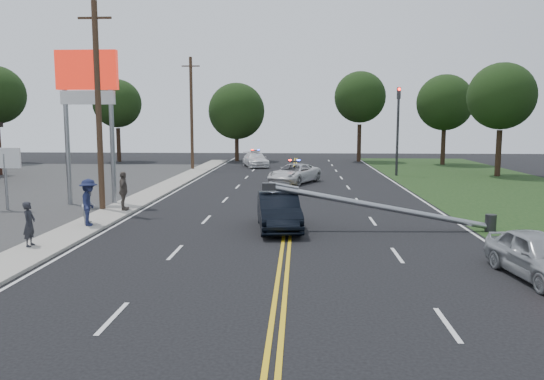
# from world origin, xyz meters

# --- Properties ---
(ground) EXTENTS (120.00, 120.00, 0.00)m
(ground) POSITION_xyz_m (0.00, 0.00, 0.00)
(ground) COLOR black
(ground) RESTS_ON ground
(sidewalk) EXTENTS (1.80, 70.00, 0.12)m
(sidewalk) POSITION_xyz_m (-8.40, 10.00, 0.06)
(sidewalk) COLOR #9B968C
(sidewalk) RESTS_ON ground
(centerline_yellow) EXTENTS (0.36, 80.00, 0.00)m
(centerline_yellow) POSITION_xyz_m (0.00, 10.00, 0.01)
(centerline_yellow) COLOR gold
(centerline_yellow) RESTS_ON ground
(pylon_sign) EXTENTS (3.20, 0.35, 8.00)m
(pylon_sign) POSITION_xyz_m (-10.50, 14.00, 6.00)
(pylon_sign) COLOR gray
(pylon_sign) RESTS_ON ground
(small_sign) EXTENTS (1.60, 0.14, 3.10)m
(small_sign) POSITION_xyz_m (-14.00, 12.00, 2.33)
(small_sign) COLOR gray
(small_sign) RESTS_ON ground
(traffic_signal) EXTENTS (0.28, 0.41, 7.05)m
(traffic_signal) POSITION_xyz_m (8.30, 30.00, 4.21)
(traffic_signal) COLOR #2D2D30
(traffic_signal) RESTS_ON ground
(fallen_streetlight) EXTENTS (9.36, 0.44, 1.91)m
(fallen_streetlight) POSITION_xyz_m (4.19, 8.00, 0.92)
(fallen_streetlight) COLOR #2D2D30
(fallen_streetlight) RESTS_ON ground
(utility_pole_mid) EXTENTS (1.60, 0.28, 10.00)m
(utility_pole_mid) POSITION_xyz_m (-9.20, 12.00, 5.08)
(utility_pole_mid) COLOR #382619
(utility_pole_mid) RESTS_ON ground
(utility_pole_far) EXTENTS (1.60, 0.28, 10.00)m
(utility_pole_far) POSITION_xyz_m (-9.20, 34.00, 5.08)
(utility_pole_far) COLOR #382619
(utility_pole_far) RESTS_ON ground
(tree_5) EXTENTS (5.16, 5.16, 8.86)m
(tree_5) POSITION_xyz_m (-19.22, 43.52, 6.26)
(tree_5) COLOR black
(tree_5) RESTS_ON ground
(tree_6) EXTENTS (6.15, 6.15, 8.54)m
(tree_6) POSITION_xyz_m (-6.49, 45.05, 5.46)
(tree_6) COLOR black
(tree_6) RESTS_ON ground
(tree_7) EXTENTS (5.51, 5.51, 9.71)m
(tree_7) POSITION_xyz_m (6.90, 45.01, 6.93)
(tree_7) COLOR black
(tree_7) RESTS_ON ground
(tree_8) EXTENTS (5.58, 5.58, 9.03)m
(tree_8) POSITION_xyz_m (14.95, 41.29, 6.22)
(tree_8) COLOR black
(tree_8) RESTS_ON ground
(tree_9) EXTENTS (5.25, 5.25, 8.97)m
(tree_9) POSITION_xyz_m (16.33, 30.04, 6.32)
(tree_9) COLOR black
(tree_9) RESTS_ON ground
(crashed_sedan) EXTENTS (2.12, 4.70, 1.50)m
(crashed_sedan) POSITION_xyz_m (-0.38, 8.06, 0.75)
(crashed_sedan) COLOR black
(crashed_sedan) RESTS_ON ground
(waiting_sedan) EXTENTS (2.09, 4.12, 1.34)m
(waiting_sedan) POSITION_xyz_m (7.18, 1.58, 0.67)
(waiting_sedan) COLOR #9FA3A7
(waiting_sedan) RESTS_ON ground
(emergency_a) EXTENTS (4.23, 5.40, 1.36)m
(emergency_a) POSITION_xyz_m (0.08, 24.36, 0.68)
(emergency_a) COLOR silver
(emergency_a) RESTS_ON ground
(emergency_b) EXTENTS (3.17, 5.14, 1.39)m
(emergency_b) POSITION_xyz_m (-3.81, 37.66, 0.70)
(emergency_b) COLOR silver
(emergency_b) RESTS_ON ground
(bystander_a) EXTENTS (0.41, 0.59, 1.55)m
(bystander_a) POSITION_xyz_m (-8.79, 4.18, 0.89)
(bystander_a) COLOR #222329
(bystander_a) RESTS_ON sidewalk
(bystander_b) EXTENTS (0.81, 0.92, 1.60)m
(bystander_b) POSITION_xyz_m (-8.35, 8.32, 0.92)
(bystander_b) COLOR #BCBDC1
(bystander_b) RESTS_ON sidewalk
(bystander_c) EXTENTS (0.99, 1.38, 1.93)m
(bystander_c) POSITION_xyz_m (-8.17, 7.85, 1.09)
(bystander_c) COLOR #1B2144
(bystander_c) RESTS_ON sidewalk
(bystander_d) EXTENTS (0.64, 1.16, 1.87)m
(bystander_d) POSITION_xyz_m (-8.01, 11.68, 1.05)
(bystander_d) COLOR #574D46
(bystander_d) RESTS_ON sidewalk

